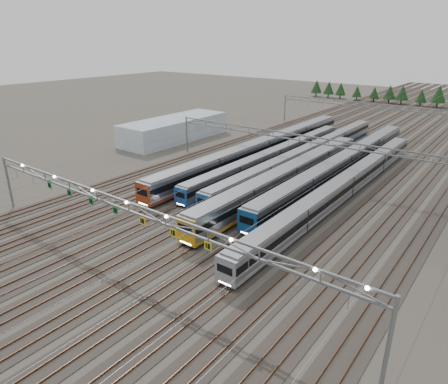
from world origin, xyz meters
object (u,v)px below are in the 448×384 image
Objects in this scene: train_b at (274,156)px; train_c at (307,154)px; train_a at (263,148)px; train_e at (343,164)px; train_d at (288,177)px; west_shed at (175,129)px; gantry_far at (377,110)px; train_f at (345,186)px; gantry_mid at (299,143)px; gantry_near at (128,209)px.

train_b is 0.83× the size of train_c.
train_e is (18.00, -0.47, -0.08)m from train_a.
train_d is (9.00, -10.70, 0.39)m from train_b.
west_shed is (-36.11, -1.85, 0.74)m from train_c.
train_b is 42.90m from gantry_far.
train_e is 1.00× the size of train_f.
train_a is 9.46m from train_c.
train_c is 1.20× the size of gantry_far.
train_c is at bearing 105.27° from train_d.
train_f is at bearing 16.56° from train_d.
train_a reaches higher than train_c.
west_shed is at bearing 160.19° from train_d.
train_a is 1.06× the size of train_e.
train_a is 2.28× the size of west_shed.
train_f is (9.00, 2.68, -0.30)m from train_d.
train_b is at bearing 156.96° from gantry_mid.
gantry_near reaches higher than west_shed.
train_a is 47.47m from gantry_near.
train_b is at bearing -7.09° from west_shed.
train_b is 7.32m from train_c.
train_a is at bearing 178.52° from train_e.
gantry_far is at bearing 89.97° from gantry_near.
gantry_mid reaches higher than train_b.
train_d is 0.92× the size of gantry_far.
train_d is 0.92× the size of gantry_mid.
gantry_mid is 45.00m from gantry_far.
train_e is (4.50, 13.12, -0.09)m from train_d.
gantry_near is (-2.30, -32.29, 4.79)m from train_d.
gantry_near reaches higher than train_e.
train_c is 9.98m from gantry_mid.
train_f is 2.16× the size of west_shed.
train_d is (13.50, -13.59, 0.01)m from train_a.
train_b is at bearing -169.84° from train_e.
train_c is at bearing 134.36° from train_f.
gantry_far is (0.00, 45.00, 0.00)m from gantry_mid.
train_c is 49.09m from gantry_near.
gantry_mid is at bearing 155.39° from train_f.
train_f is at bearing -77.36° from gantry_far.
train_a is 1.22× the size of gantry_mid.
train_a is 1.22× the size of gantry_far.
train_a is at bearing 147.34° from train_b.
train_b is 0.99× the size of gantry_far.
gantry_far is (0.05, 85.12, -0.70)m from gantry_near.
train_f is at bearing -24.03° from train_b.
train_c is at bearing 104.58° from gantry_mid.
train_b is 1.86× the size of west_shed.
train_c is 2.25× the size of west_shed.
train_e is at bearing -1.48° from train_a.
train_d reaches higher than train_a.
gantry_mid is at bearing -10.05° from west_shed.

